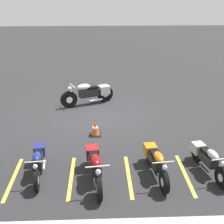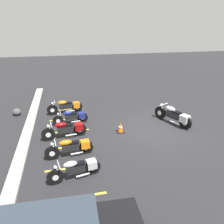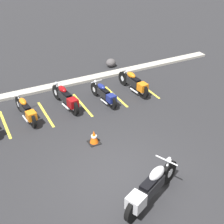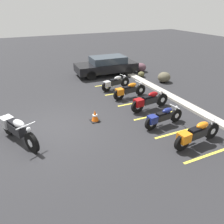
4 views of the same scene
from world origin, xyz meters
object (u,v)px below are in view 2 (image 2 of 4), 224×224
object	(u,v)px
parked_bike_1	(72,147)
parked_bike_4	(67,106)
parked_bike_3	(72,117)
parked_bike_0	(77,169)
motorcycle_silver_featured	(174,116)
traffic_cone	(120,128)
parked_bike_2	(67,129)
landscape_rock_1	(17,112)

from	to	relation	value
parked_bike_1	parked_bike_4	distance (m)	4.89
parked_bike_4	parked_bike_3	bearing A→B (deg)	93.76
parked_bike_3	parked_bike_0	bearing A→B (deg)	83.35
motorcycle_silver_featured	parked_bike_3	distance (m)	5.67
motorcycle_silver_featured	parked_bike_1	distance (m)	6.03
parked_bike_0	traffic_cone	distance (m)	4.04
parked_bike_1	parked_bike_2	world-z (taller)	parked_bike_2
motorcycle_silver_featured	parked_bike_0	size ratio (longest dim) A/B	1.19
parked_bike_0	landscape_rock_1	distance (m)	7.46
parked_bike_1	traffic_cone	xyz separation A→B (m)	(1.70, -2.57, -0.19)
motorcycle_silver_featured	landscape_rock_1	bearing A→B (deg)	45.13
parked_bike_1	parked_bike_4	xyz separation A→B (m)	(4.89, 0.06, 0.03)
parked_bike_1	traffic_cone	bearing A→B (deg)	-152.72
traffic_cone	parked_bike_3	bearing A→B (deg)	56.64
parked_bike_3	traffic_cone	size ratio (longest dim) A/B	3.81
parked_bike_1	parked_bike_3	distance (m)	3.27
parked_bike_0	parked_bike_1	distance (m)	1.50
parked_bike_3	parked_bike_2	bearing A→B (deg)	71.59
motorcycle_silver_featured	parked_bike_4	xyz separation A→B (m)	(2.93, 5.76, -0.06)
parked_bike_0	parked_bike_1	world-z (taller)	parked_bike_1
parked_bike_1	landscape_rock_1	distance (m)	6.09
parked_bike_0	parked_bike_2	xyz separation A→B (m)	(3.19, 0.28, 0.05)
parked_bike_4	traffic_cone	xyz separation A→B (m)	(-3.18, -2.63, -0.22)
motorcycle_silver_featured	parked_bike_4	bearing A→B (deg)	38.73
parked_bike_2	parked_bike_4	bearing A→B (deg)	-98.92
parked_bike_0	parked_bike_1	size ratio (longest dim) A/B	0.95
parked_bike_2	parked_bike_3	size ratio (longest dim) A/B	1.12
parked_bike_0	parked_bike_4	distance (m)	6.39
parked_bike_0	parked_bike_4	world-z (taller)	parked_bike_4
parked_bike_1	parked_bike_3	world-z (taller)	parked_bike_1
parked_bike_4	parked_bike_0	bearing A→B (deg)	86.52
parked_bike_4	traffic_cone	world-z (taller)	parked_bike_4
parked_bike_0	parked_bike_1	xyz separation A→B (m)	(1.50, 0.11, 0.02)
parked_bike_3	landscape_rock_1	bearing A→B (deg)	-36.94
motorcycle_silver_featured	parked_bike_3	size ratio (longest dim) A/B	1.18
parked_bike_2	parked_bike_0	bearing A→B (deg)	87.97
parked_bike_0	parked_bike_2	distance (m)	3.20
landscape_rock_1	parked_bike_0	bearing A→B (deg)	-154.71
landscape_rock_1	traffic_cone	distance (m)	6.66
parked_bike_2	parked_bike_3	distance (m)	1.62
parked_bike_1	parked_bike_4	bearing A→B (deg)	-95.56
motorcycle_silver_featured	landscape_rock_1	distance (m)	9.38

